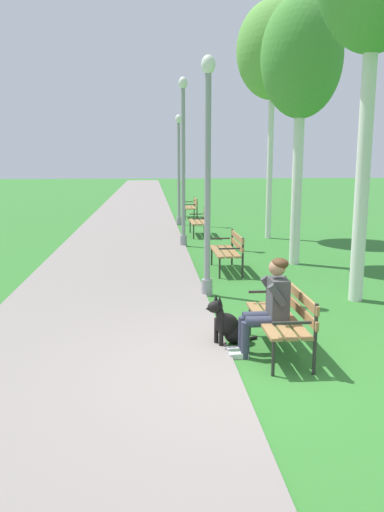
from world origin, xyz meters
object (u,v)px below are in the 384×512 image
at_px(park_bench_mid, 229,248).
at_px(lamp_post_mid, 183,161).
at_px(park_bench_furthest, 191,206).
at_px(dog_black, 230,326).
at_px(park_bench_near, 284,314).
at_px(lamp_post_near, 208,176).
at_px(lamp_post_far, 179,169).
at_px(park_bench_far, 201,220).
at_px(birch_tree_fourth, 273,51).
at_px(person_seated_on_near_bench, 269,303).
at_px(birch_tree_third, 302,60).

xyz_separation_m(park_bench_mid, lamp_post_mid, (-0.78, 3.38, 1.88)).
bearing_deg(park_bench_furthest, dog_black, -92.64).
height_order(park_bench_near, park_bench_furthest, same).
distance_m(lamp_post_near, lamp_post_far, 10.11).
height_order(dog_black, lamp_post_mid, lamp_post_mid).
relative_size(park_bench_far, birch_tree_fourth, 0.21).
bearing_deg(dog_black, lamp_post_far, 89.79).
bearing_deg(park_bench_furthest, person_seated_on_near_bench, -90.97).
xyz_separation_m(park_bench_far, birch_tree_fourth, (2.05, -0.68, 5.05)).
xyz_separation_m(park_bench_furthest, person_seated_on_near_bench, (-0.26, -15.22, 0.17)).
bearing_deg(dog_black, park_bench_near, -28.48).
bearing_deg(lamp_post_far, park_bench_furthest, 73.80).
xyz_separation_m(park_bench_furthest, lamp_post_far, (-0.64, -2.20, 1.58)).
bearing_deg(park_bench_far, lamp_post_near, -94.86).
relative_size(park_bench_furthest, dog_black, 1.92).
xyz_separation_m(dog_black, lamp_post_near, (-0.02, 2.52, 1.90)).
xyz_separation_m(park_bench_near, lamp_post_mid, (-0.74, 8.22, 1.88)).
height_order(dog_black, birch_tree_third, birch_tree_third).
relative_size(park_bench_near, lamp_post_mid, 0.32).
height_order(park_bench_mid, park_bench_far, same).
relative_size(lamp_post_near, birch_tree_fourth, 0.59).
relative_size(park_bench_mid, park_bench_far, 1.00).
distance_m(dog_black, lamp_post_far, 12.77).
relative_size(park_bench_furthest, lamp_post_far, 0.37).
relative_size(park_bench_mid, birch_tree_third, 0.25).
relative_size(park_bench_near, dog_black, 1.92).
bearing_deg(lamp_post_near, lamp_post_mid, 90.81).
bearing_deg(birch_tree_third, park_bench_near, -107.28).
height_order(park_bench_mid, person_seated_on_near_bench, person_seated_on_near_bench).
xyz_separation_m(park_bench_near, person_seated_on_near_bench, (-0.21, -0.04, 0.17)).
bearing_deg(park_bench_far, dog_black, -93.47).
height_order(park_bench_near, lamp_post_far, lamp_post_far).
bearing_deg(birch_tree_third, birch_tree_fourth, 85.75).
xyz_separation_m(person_seated_on_near_bench, birch_tree_third, (1.92, 5.55, 3.91)).
height_order(park_bench_near, lamp_post_mid, lamp_post_mid).
bearing_deg(lamp_post_mid, park_bench_mid, -76.97).
distance_m(lamp_post_far, birch_tree_fourth, 5.57).
bearing_deg(park_bench_far, lamp_post_mid, -109.55).
xyz_separation_m(lamp_post_mid, birch_tree_third, (2.45, -2.71, 2.20)).
relative_size(park_bench_far, lamp_post_mid, 0.32).
relative_size(park_bench_near, park_bench_furthest, 1.00).
height_order(park_bench_near, park_bench_mid, same).
bearing_deg(park_bench_near, birch_tree_third, 72.72).
bearing_deg(lamp_post_mid, park_bench_furthest, 83.56).
bearing_deg(park_bench_mid, park_bench_near, -90.54).
height_order(park_bench_furthest, dog_black, park_bench_furthest).
bearing_deg(lamp_post_near, park_bench_mid, 70.31).
xyz_separation_m(lamp_post_near, lamp_post_far, (0.07, 10.11, -0.06)).
bearing_deg(lamp_post_far, dog_black, -90.21).
distance_m(dog_black, lamp_post_mid, 8.16).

